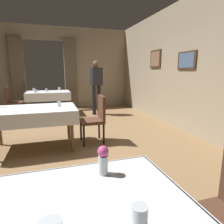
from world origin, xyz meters
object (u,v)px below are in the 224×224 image
flower_vase_near (103,159)px  glass_far_a (46,90)px  glass_far_b (35,91)px  person_diner_standing_aside (96,83)px  chair_mid_right (96,117)px  dining_table_far (48,94)px  glass_near_d (139,219)px  chair_far_left (12,100)px  plate_mid_a (2,107)px  glass_far_d (34,90)px  dining_table_mid (33,113)px  glass_far_c (59,89)px  glass_mid_b (59,104)px

flower_vase_near → glass_far_a: 5.57m
glass_far_b → person_diner_standing_aside: 1.90m
chair_mid_right → person_diner_standing_aside: person_diner_standing_aside is taller
glass_far_a → glass_far_b: bearing=-149.4°
dining_table_far → glass_near_d: size_ratio=12.03×
chair_mid_right → chair_far_left: (-1.97, 2.94, 0.00)m
plate_mid_a → glass_far_d: 3.00m
dining_table_mid → flower_vase_near: bearing=-76.3°
glass_far_a → glass_far_c: bearing=37.5°
glass_far_a → glass_far_c: size_ratio=0.93×
chair_mid_right → glass_far_d: 3.52m
flower_vase_near → chair_mid_right: bearing=78.6°
dining_table_mid → glass_mid_b: glass_mid_b is taller
dining_table_far → glass_far_c: (0.37, 0.31, 0.14)m
flower_vase_near → person_diner_standing_aside: (1.11, 5.10, 0.17)m
dining_table_mid → glass_mid_b: (0.46, 0.01, 0.13)m
glass_far_c → glass_far_d: (-0.81, -0.08, -0.00)m
dining_table_mid → glass_far_a: 3.01m
flower_vase_near → glass_far_d: 5.86m
dining_table_far → glass_mid_b: glass_mid_b is taller
glass_far_a → glass_far_d: bearing=148.5°
glass_far_b → flower_vase_near: bearing=-82.0°
dining_table_mid → plate_mid_a: plate_mid_a is taller
glass_far_b → dining_table_mid: bearing=-87.2°
glass_far_a → glass_far_d: 0.47m
chair_far_left → plate_mid_a: (0.29, -2.68, 0.24)m
chair_far_left → flower_vase_near: flower_vase_near is taller
dining_table_mid → glass_far_b: glass_far_b is taller
glass_near_d → person_diner_standing_aside: (1.09, 5.58, 0.22)m
chair_far_left → glass_far_b: size_ratio=9.65×
flower_vase_near → glass_far_c: bearing=90.2°
flower_vase_near → glass_far_d: size_ratio=1.88×
glass_far_c → glass_far_b: bearing=-145.4°
dining_table_far → plate_mid_a: bearing=-105.8°
glass_mid_b → flower_vase_near: bearing=-86.4°
glass_far_d → chair_far_left: bearing=-154.1°
glass_far_b → glass_far_c: 0.90m
person_diner_standing_aside → glass_mid_b: bearing=-116.7°
flower_vase_near → glass_near_d: 0.48m
flower_vase_near → plate_mid_a: flower_vase_near is taller
glass_far_a → chair_far_left: bearing=-176.8°
glass_near_d → plate_mid_a: size_ratio=0.51×
dining_table_mid → dining_table_far: 3.02m
flower_vase_near → glass_far_a: flower_vase_near is taller
dining_table_far → chair_far_left: chair_far_left is taller
flower_vase_near → glass_far_b: flower_vase_near is taller
chair_far_left → flower_vase_near: size_ratio=4.96×
dining_table_mid → glass_far_a: bearing=86.4°
glass_mid_b → glass_far_d: 3.30m
glass_mid_b → glass_near_d: bearing=-86.5°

